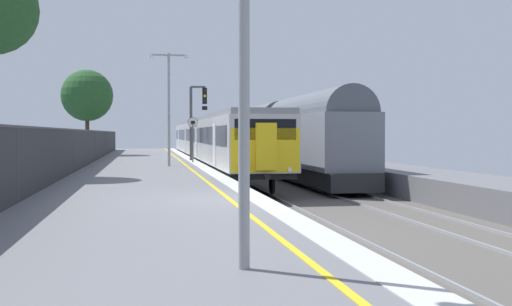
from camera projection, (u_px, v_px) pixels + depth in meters
ground at (342, 220)px, 16.39m from camera, size 17.40×110.00×1.21m
commuter_train_at_platform at (210, 139)px, 44.36m from camera, size 2.83×42.03×3.81m
freight_train_adjacent_track at (262, 135)px, 46.44m from camera, size 2.60×42.71×4.68m
signal_gantry at (196, 114)px, 38.71m from camera, size 1.10×0.24×4.60m
speed_limit_sign at (193, 134)px, 35.85m from camera, size 0.59×0.08×2.59m
platform_lamp_near at (244, 30)px, 7.59m from camera, size 2.00×0.20×4.85m
platform_lamp_mid at (169, 100)px, 31.82m from camera, size 2.00×0.20×5.74m
platform_back_fence at (17, 162)px, 14.93m from camera, size 0.07×99.00×1.86m
background_tree_centre at (86, 97)px, 48.61m from camera, size 4.00×4.00×6.62m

